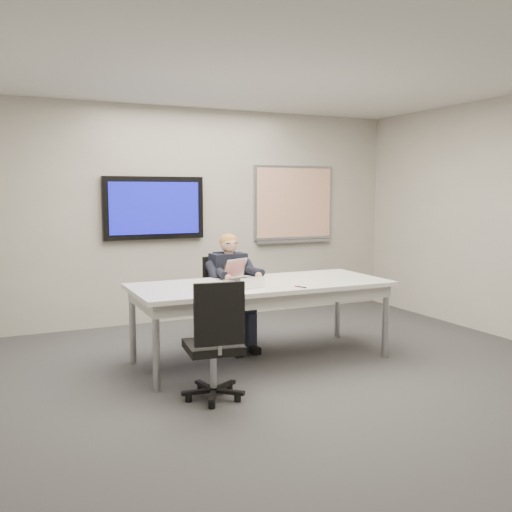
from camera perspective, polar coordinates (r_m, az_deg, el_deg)
name	(u,v)px	position (r m, az deg, el deg)	size (l,w,h in m)	color
floor	(302,387)	(5.15, 4.59, -12.93)	(6.00, 6.00, 0.02)	#343436
ceiling	(305,58)	(4.98, 4.90, 19.09)	(6.00, 6.00, 0.02)	silver
wall_back	(190,215)	(7.61, -6.61, 4.10)	(6.00, 0.02, 2.80)	#A6A195
conference_table	(261,292)	(5.76, 0.51, -3.58)	(2.59, 1.09, 0.80)	white
tv_display	(154,208)	(7.42, -10.16, 4.75)	(1.30, 0.09, 0.80)	black
whiteboard	(294,204)	(8.21, 3.80, 5.20)	(1.25, 0.08, 1.10)	#95989D
office_chair_far	(226,316)	(6.50, -3.06, -6.02)	(0.52, 0.52, 0.98)	black
office_chair_near	(215,363)	(4.74, -4.16, -10.65)	(0.53, 0.53, 1.01)	black
seated_person	(234,302)	(6.25, -2.22, -4.66)	(0.39, 0.67, 1.25)	#1D2231
laptop	(238,275)	(5.91, -1.77, -1.89)	(0.36, 0.39, 0.21)	#AFAFB2
name_tent	(252,283)	(5.41, -0.41, -2.70)	(0.25, 0.07, 0.10)	white
pen	(300,287)	(5.47, 4.46, -3.08)	(0.01, 0.01, 0.14)	black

